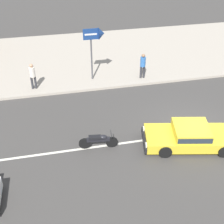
# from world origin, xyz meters

# --- Properties ---
(ground_plane) EXTENTS (160.00, 160.00, 0.00)m
(ground_plane) POSITION_xyz_m (0.00, 0.00, 0.00)
(ground_plane) COLOR #423F3D
(lane_centre_stripe) EXTENTS (50.40, 0.14, 0.01)m
(lane_centre_stripe) POSITION_xyz_m (0.00, 0.00, 0.00)
(lane_centre_stripe) COLOR silver
(lane_centre_stripe) RESTS_ON ground
(kerb_strip) EXTENTS (68.00, 10.00, 0.15)m
(kerb_strip) POSITION_xyz_m (0.00, 10.28, 0.07)
(kerb_strip) COLOR #ADA393
(kerb_strip) RESTS_ON ground
(sedan_yellow_4) EXTENTS (4.70, 2.60, 1.06)m
(sedan_yellow_4) POSITION_xyz_m (-0.49, -0.77, 0.53)
(sedan_yellow_4) COLOR yellow
(sedan_yellow_4) RESTS_ON ground
(motorcycle_1) EXTENTS (1.83, 0.56, 0.80)m
(motorcycle_1) POSITION_xyz_m (-4.76, -0.06, 0.42)
(motorcycle_1) COLOR black
(motorcycle_1) RESTS_ON ground
(arrow_signboard) EXTENTS (1.29, 0.73, 3.37)m
(arrow_signboard) POSITION_xyz_m (-3.52, 6.52, 2.98)
(arrow_signboard) COLOR #4C4C51
(arrow_signboard) RESTS_ON kerb_strip
(pedestrian_mid_kerb) EXTENTS (0.34, 0.34, 1.65)m
(pedestrian_mid_kerb) POSITION_xyz_m (-7.67, 6.07, 1.11)
(pedestrian_mid_kerb) COLOR #333338
(pedestrian_mid_kerb) RESTS_ON kerb_strip
(pedestrian_by_shop) EXTENTS (0.34, 0.34, 1.65)m
(pedestrian_by_shop) POSITION_xyz_m (-0.81, 6.04, 1.11)
(pedestrian_by_shop) COLOR #333338
(pedestrian_by_shop) RESTS_ON kerb_strip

